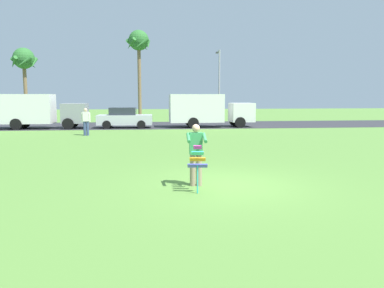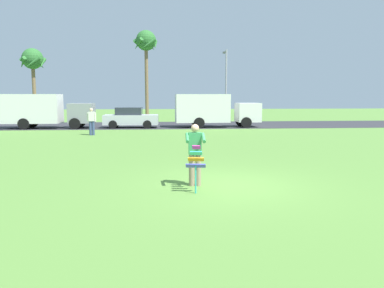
{
  "view_description": "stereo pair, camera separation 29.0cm",
  "coord_description": "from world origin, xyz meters",
  "px_view_note": "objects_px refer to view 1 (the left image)",
  "views": [
    {
      "loc": [
        -2.07,
        -10.11,
        2.51
      ],
      "look_at": [
        -0.86,
        1.04,
        1.05
      ],
      "focal_mm": 34.84,
      "sensor_mm": 36.0,
      "label": 1
    },
    {
      "loc": [
        -1.78,
        -10.14,
        2.51
      ],
      "look_at": [
        -0.86,
        1.04,
        1.05
      ],
      "focal_mm": 34.84,
      "sensor_mm": 36.0,
      "label": 2
    }
  ],
  "objects_px": {
    "parked_car_silver": "(125,118)",
    "streetlight_pole": "(219,81)",
    "person_kite_flyer": "(196,152)",
    "person_walker_near": "(86,121)",
    "palm_tree_right_near": "(139,44)",
    "parked_truck_white_box": "(206,110)",
    "palm_tree_left_near": "(24,61)",
    "kite_held": "(198,161)",
    "parked_truck_grey_van": "(36,110)"
  },
  "relations": [
    {
      "from": "parked_truck_grey_van",
      "to": "palm_tree_right_near",
      "type": "xyz_separation_m",
      "value": [
        7.5,
        10.66,
        6.38
      ]
    },
    {
      "from": "parked_car_silver",
      "to": "person_walker_near",
      "type": "relative_size",
      "value": 2.46
    },
    {
      "from": "person_kite_flyer",
      "to": "streetlight_pole",
      "type": "height_order",
      "value": "streetlight_pole"
    },
    {
      "from": "kite_held",
      "to": "person_walker_near",
      "type": "bearing_deg",
      "value": 110.01
    },
    {
      "from": "kite_held",
      "to": "parked_truck_white_box",
      "type": "height_order",
      "value": "parked_truck_white_box"
    },
    {
      "from": "palm_tree_right_near",
      "to": "person_kite_flyer",
      "type": "bearing_deg",
      "value": -85.37
    },
    {
      "from": "palm_tree_right_near",
      "to": "person_walker_near",
      "type": "xyz_separation_m",
      "value": [
        -2.91,
        -16.04,
        -6.86
      ]
    },
    {
      "from": "parked_car_silver",
      "to": "parked_truck_white_box",
      "type": "bearing_deg",
      "value": -0.0
    },
    {
      "from": "parked_truck_grey_van",
      "to": "streetlight_pole",
      "type": "relative_size",
      "value": 0.96
    },
    {
      "from": "parked_car_silver",
      "to": "streetlight_pole",
      "type": "xyz_separation_m",
      "value": [
        8.84,
        7.69,
        3.22
      ]
    },
    {
      "from": "kite_held",
      "to": "parked_car_silver",
      "type": "height_order",
      "value": "parked_car_silver"
    },
    {
      "from": "palm_tree_right_near",
      "to": "parked_car_silver",
      "type": "bearing_deg",
      "value": -94.73
    },
    {
      "from": "parked_truck_white_box",
      "to": "kite_held",
      "type": "bearing_deg",
      "value": -99.05
    },
    {
      "from": "person_kite_flyer",
      "to": "palm_tree_left_near",
      "type": "height_order",
      "value": "palm_tree_left_near"
    },
    {
      "from": "palm_tree_left_near",
      "to": "parked_truck_white_box",
      "type": "bearing_deg",
      "value": -31.24
    },
    {
      "from": "parked_truck_white_box",
      "to": "person_walker_near",
      "type": "xyz_separation_m",
      "value": [
        -8.48,
        -5.38,
        -0.48
      ]
    },
    {
      "from": "parked_truck_grey_van",
      "to": "streetlight_pole",
      "type": "xyz_separation_m",
      "value": [
        15.46,
        7.69,
        2.59
      ]
    },
    {
      "from": "streetlight_pole",
      "to": "person_walker_near",
      "type": "height_order",
      "value": "streetlight_pole"
    },
    {
      "from": "parked_car_silver",
      "to": "palm_tree_right_near",
      "type": "height_order",
      "value": "palm_tree_right_near"
    },
    {
      "from": "person_walker_near",
      "to": "parked_truck_white_box",
      "type": "bearing_deg",
      "value": 32.38
    },
    {
      "from": "parked_truck_white_box",
      "to": "palm_tree_left_near",
      "type": "bearing_deg",
      "value": 148.76
    },
    {
      "from": "parked_truck_grey_van",
      "to": "streetlight_pole",
      "type": "bearing_deg",
      "value": 26.45
    },
    {
      "from": "palm_tree_left_near",
      "to": "person_walker_near",
      "type": "height_order",
      "value": "palm_tree_left_near"
    },
    {
      "from": "person_kite_flyer",
      "to": "parked_truck_grey_van",
      "type": "bearing_deg",
      "value": 117.24
    },
    {
      "from": "palm_tree_right_near",
      "to": "person_walker_near",
      "type": "relative_size",
      "value": 5.36
    },
    {
      "from": "streetlight_pole",
      "to": "kite_held",
      "type": "bearing_deg",
      "value": -101.39
    },
    {
      "from": "person_kite_flyer",
      "to": "person_walker_near",
      "type": "relative_size",
      "value": 1.0
    },
    {
      "from": "parked_truck_grey_van",
      "to": "palm_tree_left_near",
      "type": "xyz_separation_m",
      "value": [
        -3.98,
        10.34,
        4.54
      ]
    },
    {
      "from": "kite_held",
      "to": "palm_tree_right_near",
      "type": "xyz_separation_m",
      "value": [
        -2.39,
        30.6,
        6.97
      ]
    },
    {
      "from": "palm_tree_right_near",
      "to": "parked_truck_white_box",
      "type": "bearing_deg",
      "value": -62.42
    },
    {
      "from": "parked_car_silver",
      "to": "streetlight_pole",
      "type": "bearing_deg",
      "value": 41.01
    },
    {
      "from": "person_kite_flyer",
      "to": "streetlight_pole",
      "type": "xyz_separation_m",
      "value": [
        5.53,
        26.98,
        3.05
      ]
    },
    {
      "from": "person_kite_flyer",
      "to": "palm_tree_right_near",
      "type": "height_order",
      "value": "palm_tree_right_near"
    },
    {
      "from": "parked_car_silver",
      "to": "kite_held",
      "type": "bearing_deg",
      "value": -80.67
    },
    {
      "from": "kite_held",
      "to": "parked_truck_grey_van",
      "type": "xyz_separation_m",
      "value": [
        -9.89,
        19.94,
        0.6
      ]
    },
    {
      "from": "person_kite_flyer",
      "to": "palm_tree_left_near",
      "type": "xyz_separation_m",
      "value": [
        -13.91,
        29.63,
        5.0
      ]
    },
    {
      "from": "kite_held",
      "to": "palm_tree_right_near",
      "type": "distance_m",
      "value": 31.48
    },
    {
      "from": "parked_truck_white_box",
      "to": "palm_tree_left_near",
      "type": "relative_size",
      "value": 0.93
    },
    {
      "from": "parked_truck_white_box",
      "to": "streetlight_pole",
      "type": "height_order",
      "value": "streetlight_pole"
    },
    {
      "from": "parked_truck_grey_van",
      "to": "streetlight_pole",
      "type": "height_order",
      "value": "streetlight_pole"
    },
    {
      "from": "palm_tree_right_near",
      "to": "person_walker_near",
      "type": "distance_m",
      "value": 17.68
    },
    {
      "from": "parked_truck_white_box",
      "to": "palm_tree_right_near",
      "type": "distance_m",
      "value": 13.61
    },
    {
      "from": "parked_truck_grey_van",
      "to": "parked_car_silver",
      "type": "height_order",
      "value": "parked_truck_grey_van"
    },
    {
      "from": "person_walker_near",
      "to": "parked_truck_grey_van",
      "type": "bearing_deg",
      "value": 130.48
    },
    {
      "from": "parked_truck_grey_van",
      "to": "kite_held",
      "type": "bearing_deg",
      "value": -63.61
    },
    {
      "from": "kite_held",
      "to": "parked_car_silver",
      "type": "relative_size",
      "value": 0.28
    },
    {
      "from": "parked_truck_white_box",
      "to": "streetlight_pole",
      "type": "relative_size",
      "value": 0.96
    },
    {
      "from": "person_walker_near",
      "to": "person_kite_flyer",
      "type": "bearing_deg",
      "value": -69.0
    },
    {
      "from": "kite_held",
      "to": "person_walker_near",
      "type": "relative_size",
      "value": 0.69
    },
    {
      "from": "parked_truck_grey_van",
      "to": "parked_truck_white_box",
      "type": "bearing_deg",
      "value": 0.0
    }
  ]
}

